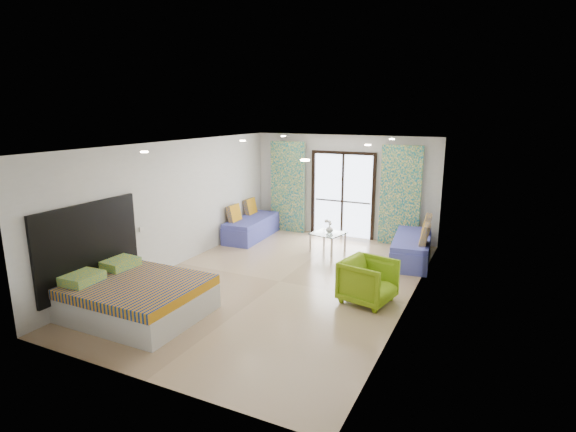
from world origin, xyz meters
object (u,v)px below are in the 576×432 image
at_px(coffee_table, 328,235).
at_px(daybed_right, 412,248).
at_px(daybed_left, 251,227).
at_px(armchair, 368,279).
at_px(bed, 136,297).

bearing_deg(coffee_table, daybed_right, 4.74).
bearing_deg(daybed_left, daybed_right, -4.36).
height_order(daybed_left, coffee_table, daybed_left).
xyz_separation_m(coffee_table, armchair, (1.69, -2.46, 0.02)).
distance_m(bed, daybed_right, 5.98).
bearing_deg(armchair, daybed_right, 5.44).
distance_m(daybed_right, armchair, 2.64).
xyz_separation_m(daybed_left, daybed_right, (4.24, -0.07, 0.01)).
distance_m(daybed_left, armchair, 4.79).
bearing_deg(daybed_left, coffee_table, -9.31).
xyz_separation_m(daybed_left, armchair, (3.96, -2.69, 0.13)).
bearing_deg(daybed_left, armchair, -37.62).
height_order(coffee_table, armchair, armchair).
relative_size(bed, daybed_right, 1.02).
relative_size(daybed_right, armchair, 2.43).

